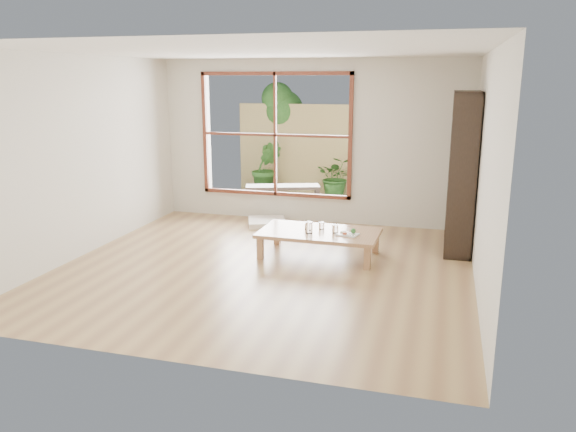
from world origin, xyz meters
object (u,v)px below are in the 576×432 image
low_table (319,234)px  garden_bench (283,189)px  bookshelf (462,173)px  food_tray (349,233)px

low_table → garden_bench: (-1.22, 2.46, 0.08)m
low_table → garden_bench: size_ratio=1.15×
low_table → bookshelf: bearing=24.6°
bookshelf → food_tray: bookshelf is taller
food_tray → garden_bench: garden_bench is taller
low_table → bookshelf: size_ratio=0.73×
low_table → food_tray: food_tray is taller
food_tray → garden_bench: bearing=136.4°
bookshelf → garden_bench: 3.50m
food_tray → garden_bench: 3.01m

